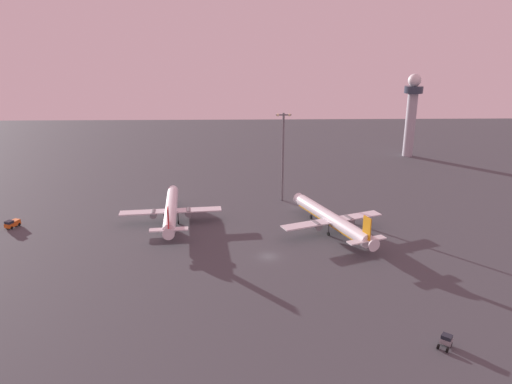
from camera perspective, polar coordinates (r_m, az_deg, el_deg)
The scene contains 7 objects.
ground_plane at distance 115.37m, azimuth 1.52°, elevation -7.81°, with size 416.00×416.00×0.00m, color #424449.
control_tower at distance 221.55m, azimuth 18.34°, elevation 9.49°, with size 8.00×8.00×36.40m.
airplane_mid_apron at distance 129.51m, azimuth 9.17°, elevation -3.29°, with size 29.00×36.77×9.85m.
airplane_far_stand at distance 137.25m, azimuth -10.25°, elevation -2.17°, with size 28.98×37.16×9.53m.
maintenance_van at distance 148.60m, azimuth -27.43°, elevation -3.40°, with size 3.32×4.57×2.25m.
pushback_tug at distance 90.49m, azimuth 22.03°, elevation -16.33°, with size 3.33×3.52×2.05m.
apron_light_central at distance 150.18m, azimuth 3.28°, elevation 4.84°, with size 4.80×0.90×28.61m.
Camera 1 is at (-5.73, -103.82, 49.99)m, focal length 33.03 mm.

